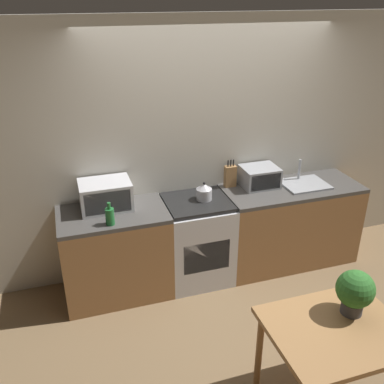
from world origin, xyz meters
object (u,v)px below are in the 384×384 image
at_px(kettle, 204,192).
at_px(dining_table, 335,339).
at_px(stove_range, 197,240).
at_px(bottle, 110,216).
at_px(toaster_oven, 260,177).
at_px(microwave, 106,195).

distance_m(kettle, dining_table, 1.85).
distance_m(stove_range, kettle, 0.54).
bearing_deg(dining_table, kettle, 100.07).
distance_m(kettle, bottle, 0.98).
xyz_separation_m(stove_range, bottle, (-0.88, -0.21, 0.53)).
height_order(stove_range, kettle, kettle).
bearing_deg(toaster_oven, bottle, -167.95).
bearing_deg(toaster_oven, kettle, -169.11).
height_order(microwave, toaster_oven, microwave).
distance_m(stove_range, bottle, 1.05).
bearing_deg(bottle, dining_table, -51.13).
bearing_deg(kettle, bottle, -167.16).
bearing_deg(kettle, dining_table, -79.93).
xyz_separation_m(kettle, microwave, (-0.94, 0.11, 0.05)).
height_order(kettle, dining_table, kettle).
xyz_separation_m(toaster_oven, dining_table, (-0.34, -1.92, -0.36)).
height_order(microwave, bottle, microwave).
height_order(bottle, toaster_oven, bottle).
distance_m(stove_range, toaster_oven, 0.93).
relative_size(stove_range, kettle, 4.76).
relative_size(stove_range, toaster_oven, 2.41).
distance_m(bottle, toaster_oven, 1.65).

